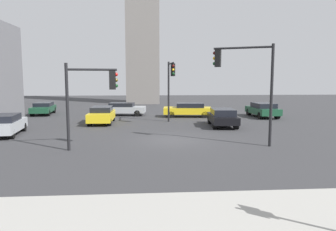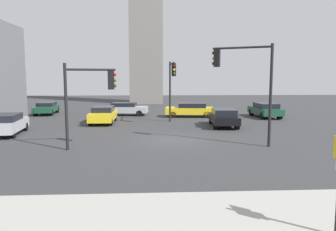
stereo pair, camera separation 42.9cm
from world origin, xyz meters
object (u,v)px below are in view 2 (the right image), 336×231
car_3 (103,114)px  car_6 (224,117)px  traffic_light_1 (244,73)px  car_2 (190,109)px  car_5 (126,109)px  traffic_light_0 (172,79)px  car_0 (7,124)px  traffic_light_2 (90,90)px  car_4 (265,110)px  car_1 (47,108)px

car_3 → car_6: (9.77, -2.50, 0.01)m
traffic_light_1 → car_2: traffic_light_1 is taller
car_5 → car_6: bearing=-38.0°
car_5 → car_6: size_ratio=0.98×
traffic_light_1 → car_5: traffic_light_1 is taller
traffic_light_0 → car_0: (-11.44, -4.73, -2.96)m
car_5 → car_0: bearing=-116.6°
traffic_light_0 → car_2: bearing=152.1°
traffic_light_2 → car_6: 11.94m
traffic_light_0 → car_4: size_ratio=1.14×
car_1 → car_2: bearing=72.9°
car_1 → car_6: 19.34m
car_1 → car_5: 8.60m
car_0 → car_6: same height
traffic_light_2 → car_5: 15.86m
traffic_light_1 → car_2: (-1.37, 13.37, -3.32)m
car_0 → traffic_light_0: bearing=-74.4°
car_6 → car_2: bearing=20.5°
traffic_light_0 → car_1: (-12.80, 7.77, -3.01)m
car_0 → car_5: 13.09m
traffic_light_2 → car_1: 19.04m
traffic_light_2 → car_1: traffic_light_2 is taller
traffic_light_0 → car_6: 5.29m
car_2 → car_6: car_6 is taller
car_6 → car_4: bearing=-39.4°
traffic_light_0 → car_3: size_ratio=1.16×
car_1 → car_4: 22.53m
car_2 → car_5: bearing=-8.6°
car_1 → car_4: car_4 is taller
traffic_light_1 → car_1: 23.46m
car_1 → car_2: size_ratio=0.94×
traffic_light_2 → car_2: size_ratio=0.94×
traffic_light_1 → car_4: (5.88, 12.54, -3.30)m
car_5 → car_1: bearing=176.2°
traffic_light_0 → traffic_light_1: (3.49, -8.77, 0.35)m
traffic_light_1 → traffic_light_0: bearing=-43.0°
car_0 → car_1: size_ratio=0.99×
traffic_light_0 → car_5: 8.19m
traffic_light_1 → car_4: traffic_light_1 is taller
traffic_light_2 → car_4: 19.60m
car_2 → car_5: 6.67m
car_0 → car_4: car_4 is taller
car_3 → traffic_light_0: bearing=83.6°
traffic_light_2 → car_4: traffic_light_2 is taller
car_0 → car_5: (7.10, 10.99, -0.04)m
traffic_light_1 → car_1: size_ratio=1.23×
car_3 → car_6: car_6 is taller
car_0 → car_6: bearing=-86.3°
car_4 → car_5: 13.93m
traffic_light_2 → car_6: (8.93, 7.54, -2.42)m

